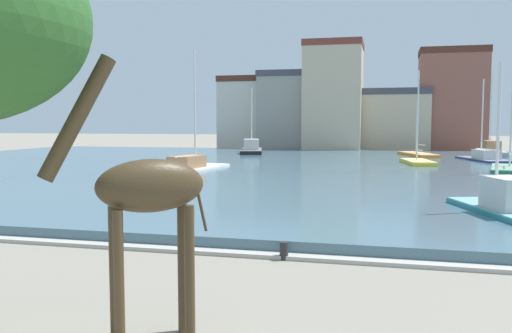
{
  "coord_description": "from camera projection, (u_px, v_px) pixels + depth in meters",
  "views": [
    {
      "loc": [
        5.23,
        -5.23,
        3.81
      ],
      "look_at": [
        0.69,
        13.35,
        2.2
      ],
      "focal_mm": 37.15,
      "sensor_mm": 36.0,
      "label": 1
    }
  ],
  "objects": [
    {
      "name": "sailboat_black",
      "position": [
        252.0,
        151.0,
        58.47
      ],
      "size": [
        4.06,
        9.06,
        7.52
      ],
      "color": "black",
      "rests_on": "ground"
    },
    {
      "name": "quay_edge_coping",
      "position": [
        198.0,
        251.0,
        15.42
      ],
      "size": [
        77.35,
        0.5,
        0.12
      ],
      "primitive_type": "cube",
      "color": "#ADA89E",
      "rests_on": "ground"
    },
    {
      "name": "mooring_bollard",
      "position": [
        284.0,
        251.0,
        14.65
      ],
      "size": [
        0.24,
        0.24,
        0.5
      ],
      "primitive_type": "cylinder",
      "color": "#232326",
      "rests_on": "ground"
    },
    {
      "name": "harbor_water",
      "position": [
        314.0,
        169.0,
        40.34
      ],
      "size": [
        77.35,
        51.02,
        0.43
      ],
      "primitive_type": "cube",
      "color": "#476675",
      "rests_on": "ground"
    },
    {
      "name": "townhouse_wide_warehouse",
      "position": [
        333.0,
        97.0,
        66.86
      ],
      "size": [
        7.21,
        7.22,
        13.8
      ],
      "color": "#C6B293",
      "rests_on": "ground"
    },
    {
      "name": "townhouse_end_terrace",
      "position": [
        395.0,
        120.0,
        68.02
      ],
      "size": [
        8.65,
        7.27,
        7.97
      ],
      "color": "#C6B293",
      "rests_on": "ground"
    },
    {
      "name": "townhouse_corner_house",
      "position": [
        245.0,
        113.0,
        73.43
      ],
      "size": [
        6.2,
        7.35,
        9.95
      ],
      "color": "beige",
      "rests_on": "ground"
    },
    {
      "name": "townhouse_narrow_midrow",
      "position": [
        452.0,
        101.0,
        65.63
      ],
      "size": [
        8.08,
        5.31,
        12.82
      ],
      "color": "#8E5142",
      "rests_on": "ground"
    },
    {
      "name": "giraffe_statue",
      "position": [
        142.0,
        192.0,
        8.91
      ],
      "size": [
        2.58,
        2.15,
        5.17
      ],
      "color": "#42331E",
      "rests_on": "ground"
    },
    {
      "name": "sailboat_orange",
      "position": [
        415.0,
        156.0,
        53.38
      ],
      "size": [
        4.1,
        7.92,
        5.91
      ],
      "color": "orange",
      "rests_on": "ground"
    },
    {
      "name": "sailboat_white",
      "position": [
        195.0,
        169.0,
        37.87
      ],
      "size": [
        3.42,
        9.6,
        8.92
      ],
      "color": "white",
      "rests_on": "ground"
    },
    {
      "name": "sailboat_grey",
      "position": [
        490.0,
        152.0,
        55.12
      ],
      "size": [
        2.22,
        9.83,
        8.75
      ],
      "color": "#939399",
      "rests_on": "ground"
    },
    {
      "name": "sailboat_teal",
      "position": [
        497.0,
        208.0,
        19.96
      ],
      "size": [
        3.55,
        6.55,
        6.06
      ],
      "color": "teal",
      "rests_on": "ground"
    },
    {
      "name": "townhouse_tall_gabled",
      "position": [
        295.0,
        111.0,
        69.96
      ],
      "size": [
        9.03,
        7.39,
        10.38
      ],
      "color": "gray",
      "rests_on": "ground"
    },
    {
      "name": "sailboat_navy",
      "position": [
        481.0,
        160.0,
        46.94
      ],
      "size": [
        4.2,
        8.04,
        7.59
      ],
      "color": "navy",
      "rests_on": "ground"
    },
    {
      "name": "sailboat_green",
      "position": [
        509.0,
        173.0,
        35.19
      ],
      "size": [
        3.37,
        7.11,
        6.73
      ],
      "color": "#236B42",
      "rests_on": "ground"
    },
    {
      "name": "sailboat_yellow",
      "position": [
        416.0,
        164.0,
        43.19
      ],
      "size": [
        2.8,
        6.06,
        7.93
      ],
      "color": "gold",
      "rests_on": "ground"
    }
  ]
}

